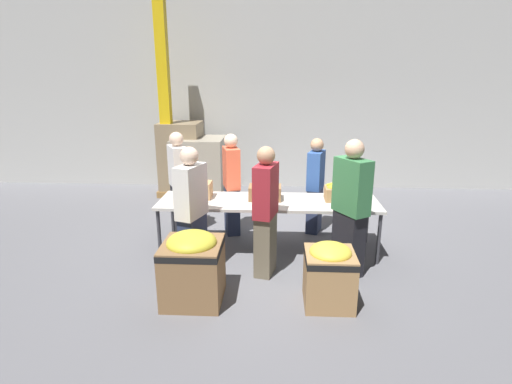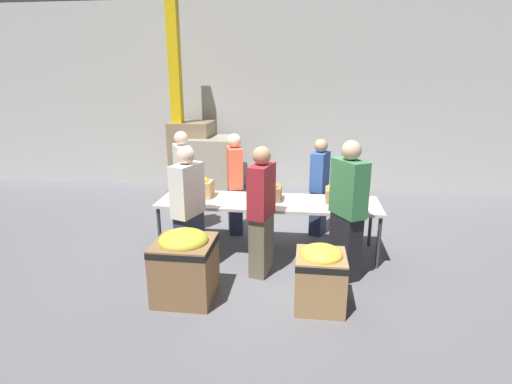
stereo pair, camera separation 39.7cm
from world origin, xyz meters
name	(u,v)px [view 2 (the right image)]	position (x,y,z in m)	size (l,w,h in m)	color
ground_plane	(268,250)	(0.00, 0.00, 0.00)	(30.00, 30.00, 0.00)	slate
wall_back	(285,97)	(0.00, 3.55, 2.00)	(16.00, 0.08, 4.00)	#B7B7B2
sorting_table	(268,204)	(0.00, 0.00, 0.71)	(3.09, 0.84, 0.76)	beige
banana_box_0	(195,186)	(-1.07, 0.09, 0.91)	(0.50, 0.29, 0.31)	tan
banana_box_1	(265,191)	(-0.05, 0.06, 0.89)	(0.45, 0.30, 0.27)	olive
banana_box_2	(342,194)	(1.02, 0.07, 0.88)	(0.46, 0.29, 0.26)	#A37A4C
volunteer_0	(183,182)	(-1.43, 0.65, 0.81)	(0.40, 0.49, 1.63)	black
volunteer_1	(261,213)	(-0.02, -0.69, 0.82)	(0.32, 0.48, 1.65)	#6B604C
volunteer_2	(235,185)	(-0.59, 0.66, 0.80)	(0.32, 0.47, 1.60)	#2D3856
volunteer_3	(319,188)	(0.73, 0.79, 0.76)	(0.32, 0.45, 1.53)	#2D3856
volunteer_4	(347,212)	(1.03, -0.65, 0.86)	(0.44, 0.52, 1.73)	black
volunteer_5	(188,212)	(-0.92, -0.78, 0.82)	(0.36, 0.49, 1.65)	#2D3856
donation_bin_0	(185,263)	(-0.81, -1.38, 0.43)	(0.65, 0.65, 0.82)	olive
donation_bin_1	(320,275)	(0.70, -1.38, 0.38)	(0.54, 0.54, 0.72)	#A37A4C
support_pillar	(177,99)	(-2.13, 2.68, 2.00)	(0.21, 0.21, 4.00)	yellow
pallet_stack_0	(193,158)	(-1.91, 2.90, 0.75)	(0.91, 0.91, 1.52)	olive
pallet_stack_1	(210,167)	(-1.50, 2.72, 0.60)	(1.12, 1.12, 1.22)	olive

